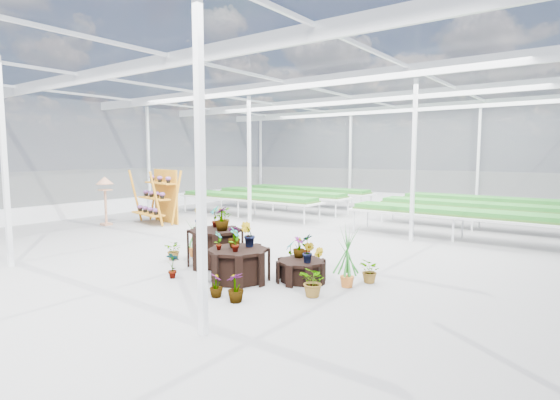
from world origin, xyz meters
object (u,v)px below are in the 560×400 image
Objects in this scene: plinth_tall at (216,247)px; plinth_mid at (238,265)px; plinth_low at (301,271)px; shelf_rack at (155,197)px; bird_table at (105,201)px.

plinth_tall reaches higher than plinth_mid.
plinth_tall is 0.98× the size of plinth_mid.
plinth_low is (1.00, 0.70, -0.11)m from plinth_mid.
shelf_rack is 1.66m from bird_table.
plinth_mid is (1.20, -0.60, -0.09)m from plinth_tall.
plinth_tall is 6.66m from shelf_rack.
shelf_rack is (-5.93, 2.98, 0.55)m from plinth_tall.
shelf_rack reaches higher than plinth_low.
plinth_tall is 2.21m from plinth_low.
bird_table reaches higher than plinth_tall.
plinth_mid is 8.01m from shelf_rack.
plinth_tall is 0.70× the size of bird_table.
plinth_tall is 1.28× the size of plinth_low.
plinth_tall is at bearing -177.40° from plinth_low.
plinth_tall is at bearing 8.20° from bird_table.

